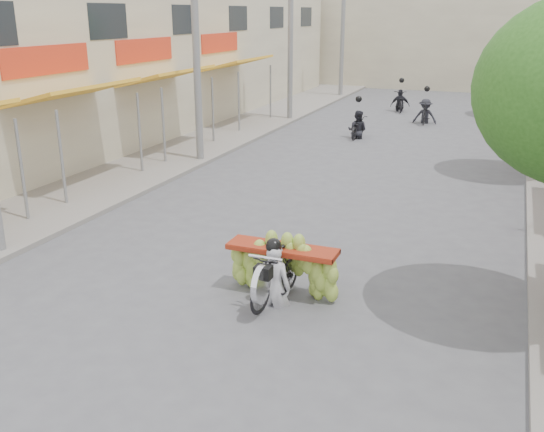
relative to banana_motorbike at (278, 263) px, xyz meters
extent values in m
plane|color=#505055|center=(-0.82, -3.19, -0.69)|extent=(120.00, 120.00, 0.00)
cube|color=gray|center=(-7.82, 11.81, -0.63)|extent=(4.00, 60.00, 0.12)
cube|color=#C3B89A|center=(-12.82, 10.81, 2.31)|extent=(8.00, 40.00, 6.00)
cylinder|color=slate|center=(-7.12, 1.61, 0.59)|extent=(0.08, 0.08, 2.55)
cube|color=gold|center=(-7.94, 4.81, 2.06)|extent=(1.77, 4.00, 0.53)
cylinder|color=slate|center=(-7.12, 3.01, 0.59)|extent=(0.08, 0.08, 2.55)
cylinder|color=slate|center=(-7.12, 6.61, 0.59)|extent=(0.08, 0.08, 2.55)
cube|color=red|center=(-8.82, 4.81, 2.91)|extent=(0.10, 3.50, 0.80)
cube|color=gold|center=(-7.94, 9.81, 2.06)|extent=(1.77, 4.00, 0.53)
cylinder|color=slate|center=(-7.12, 8.01, 0.59)|extent=(0.08, 0.08, 2.55)
cylinder|color=slate|center=(-7.12, 11.61, 0.59)|extent=(0.08, 0.08, 2.55)
cube|color=red|center=(-8.82, 9.81, 2.91)|extent=(0.10, 3.50, 0.80)
cube|color=gold|center=(-7.94, 15.81, 2.06)|extent=(1.77, 4.00, 0.53)
cylinder|color=slate|center=(-7.12, 14.01, 0.59)|extent=(0.08, 0.08, 2.55)
cylinder|color=slate|center=(-7.12, 17.61, 0.59)|extent=(0.08, 0.08, 2.55)
cube|color=red|center=(-8.82, 15.81, 2.91)|extent=(0.10, 3.50, 0.80)
cube|color=#1E2328|center=(-8.84, 7.81, 3.91)|extent=(0.08, 2.00, 1.10)
cube|color=#1E2328|center=(-8.84, 12.81, 3.91)|extent=(0.08, 2.00, 1.10)
cube|color=#1E2328|center=(-8.84, 17.81, 3.91)|extent=(0.08, 2.00, 1.10)
cube|color=#1E2328|center=(-8.84, 22.81, 3.91)|extent=(0.08, 2.00, 1.10)
cube|color=#1E2328|center=(-8.84, 27.81, 3.91)|extent=(0.08, 2.00, 1.10)
cube|color=#C3B89A|center=(-0.82, 34.81, 2.81)|extent=(20.00, 6.00, 7.00)
cylinder|color=slate|center=(-6.22, 8.81, 3.31)|extent=(0.24, 0.24, 8.00)
cylinder|color=slate|center=(-6.22, 17.81, 3.31)|extent=(0.24, 0.24, 8.00)
cylinder|color=slate|center=(-6.22, 26.81, 3.31)|extent=(0.24, 0.24, 8.00)
cylinder|color=#3A2719|center=(4.58, 22.81, 0.91)|extent=(0.28, 0.28, 3.20)
imported|color=black|center=(0.00, -0.13, -0.19)|extent=(0.74, 1.75, 1.00)
cylinder|color=silver|center=(0.00, -0.78, -0.07)|extent=(0.10, 0.66, 0.66)
cube|color=black|center=(0.00, -0.68, 0.11)|extent=(0.28, 0.22, 0.22)
cylinder|color=silver|center=(0.00, -0.58, 0.33)|extent=(0.60, 0.05, 0.05)
cube|color=maroon|center=(0.00, 0.22, 0.19)|extent=(1.99, 0.55, 0.10)
imported|color=silver|center=(0.00, -0.18, 0.43)|extent=(0.59, 0.44, 1.64)
sphere|color=black|center=(0.00, -0.21, 1.22)|extent=(0.28, 0.28, 0.28)
imported|color=black|center=(-2.22, 14.81, -0.27)|extent=(0.62, 1.52, 0.84)
imported|color=#222229|center=(-2.22, 14.81, 0.44)|extent=(0.81, 0.51, 1.65)
sphere|color=black|center=(-2.22, 14.81, 0.89)|extent=(0.26, 0.26, 0.26)
imported|color=black|center=(-0.15, 19.29, -0.14)|extent=(0.63, 1.88, 1.09)
imported|color=#222229|center=(-0.15, 19.29, 0.44)|extent=(1.09, 0.61, 1.65)
sphere|color=black|center=(-0.15, 19.29, 0.89)|extent=(0.26, 0.26, 0.26)
imported|color=black|center=(-1.86, 22.47, -0.21)|extent=(1.00, 1.82, 0.97)
imported|color=#222229|center=(-1.86, 22.47, 0.44)|extent=(1.06, 0.75, 1.65)
sphere|color=black|center=(-1.86, 22.47, 0.89)|extent=(0.26, 0.26, 0.26)
camera|label=1|loc=(3.50, -9.17, 4.20)|focal=40.00mm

